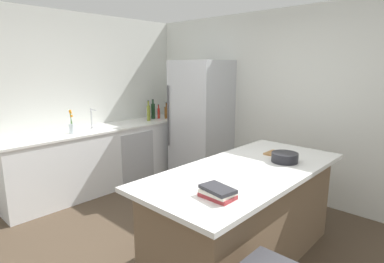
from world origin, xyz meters
name	(u,v)px	position (x,y,z in m)	size (l,w,h in m)	color
ground_plane	(170,258)	(0.00, 0.00, 0.00)	(7.20, 7.20, 0.00)	#4C3D2D
wall_rear	(285,105)	(0.00, 2.25, 1.30)	(6.00, 0.10, 2.60)	silver
wall_left	(51,104)	(-2.45, 0.00, 1.30)	(0.10, 6.00, 2.60)	silver
counter_run_left	(106,157)	(-2.09, 0.62, 0.47)	(0.65, 3.00, 0.93)	white
kitchen_island	(245,214)	(0.53, 0.50, 0.46)	(0.98, 2.17, 0.92)	#7A6047
refrigerator	(201,122)	(-1.22, 1.84, 0.96)	(0.81, 0.75, 1.92)	#B7BABF
sink_faucet	(92,118)	(-2.13, 0.45, 1.09)	(0.15, 0.05, 0.30)	silver
flower_vase	(72,126)	(-2.04, 0.08, 1.03)	(0.08, 0.08, 0.33)	silver
syrup_bottle	(171,111)	(-2.08, 1.99, 1.04)	(0.07, 0.07, 0.28)	#5B3319
gin_bottle	(169,111)	(-2.04, 1.90, 1.05)	(0.07, 0.07, 0.33)	#8CB79E
whiskey_bottle	(167,112)	(-2.00, 1.81, 1.04)	(0.08, 0.08, 0.28)	brown
hot_sauce_bottle	(159,113)	(-2.11, 1.72, 1.03)	(0.04, 0.04, 0.25)	red
wine_bottle	(153,111)	(-2.15, 1.63, 1.07)	(0.07, 0.07, 0.34)	#19381E
soda_bottle	(149,112)	(-2.15, 1.52, 1.05)	(0.07, 0.07, 0.31)	silver
olive_oil_bottle	(149,113)	(-2.04, 1.43, 1.07)	(0.06, 0.06, 0.34)	olive
cookbook_stack	(218,192)	(0.73, -0.20, 0.96)	(0.27, 0.19, 0.08)	#A83338
mixing_bowl	(285,157)	(0.69, 0.91, 0.96)	(0.26, 0.26, 0.09)	black
cutting_board	(280,154)	(0.55, 1.09, 0.92)	(0.28, 0.21, 0.02)	#9E7042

